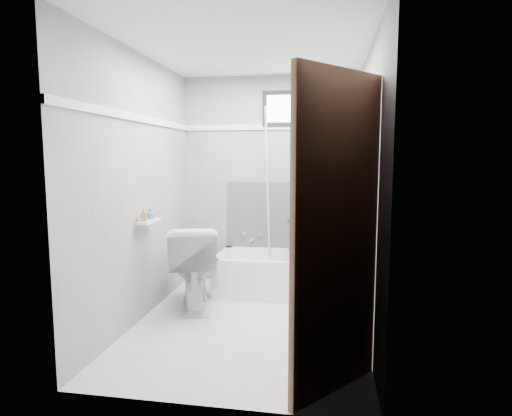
% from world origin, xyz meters
% --- Properties ---
extents(floor, '(2.60, 2.60, 0.00)m').
position_xyz_m(floor, '(0.00, 0.00, 0.00)').
color(floor, white).
rests_on(floor, ground).
extents(ceiling, '(2.60, 2.60, 0.00)m').
position_xyz_m(ceiling, '(0.00, 0.00, 2.40)').
color(ceiling, silver).
rests_on(ceiling, floor).
extents(wall_back, '(2.00, 0.02, 2.40)m').
position_xyz_m(wall_back, '(0.00, 1.30, 1.20)').
color(wall_back, slate).
rests_on(wall_back, floor).
extents(wall_front, '(2.00, 0.02, 2.40)m').
position_xyz_m(wall_front, '(0.00, -1.30, 1.20)').
color(wall_front, slate).
rests_on(wall_front, floor).
extents(wall_left, '(0.02, 2.60, 2.40)m').
position_xyz_m(wall_left, '(-1.00, 0.00, 1.20)').
color(wall_left, slate).
rests_on(wall_left, floor).
extents(wall_right, '(0.02, 2.60, 2.40)m').
position_xyz_m(wall_right, '(1.00, 0.00, 1.20)').
color(wall_right, slate).
rests_on(wall_right, floor).
extents(bathtub, '(1.50, 0.70, 0.42)m').
position_xyz_m(bathtub, '(0.23, 0.93, 0.21)').
color(bathtub, white).
rests_on(bathtub, floor).
extents(office_chair, '(0.69, 0.69, 1.00)m').
position_xyz_m(office_chair, '(0.55, 0.98, 0.62)').
color(office_chair, slate).
rests_on(office_chair, bathtub).
extents(toilet, '(0.68, 0.92, 0.81)m').
position_xyz_m(toilet, '(-0.62, 0.35, 0.41)').
color(toilet, white).
rests_on(toilet, floor).
extents(door, '(0.78, 0.78, 2.00)m').
position_xyz_m(door, '(0.98, -1.28, 1.00)').
color(door, brown).
rests_on(door, floor).
extents(window, '(0.66, 0.04, 0.40)m').
position_xyz_m(window, '(0.25, 1.29, 2.02)').
color(window, black).
rests_on(window, wall_back).
extents(backerboard, '(1.50, 0.02, 0.78)m').
position_xyz_m(backerboard, '(0.25, 1.29, 0.80)').
color(backerboard, '#4C4C4F').
rests_on(backerboard, wall_back).
extents(trim_back, '(2.00, 0.02, 0.06)m').
position_xyz_m(trim_back, '(0.00, 1.29, 1.82)').
color(trim_back, white).
rests_on(trim_back, wall_back).
extents(trim_left, '(0.02, 2.60, 0.06)m').
position_xyz_m(trim_left, '(-0.99, 0.00, 1.82)').
color(trim_left, white).
rests_on(trim_left, wall_left).
extents(pole, '(0.02, 0.41, 1.92)m').
position_xyz_m(pole, '(0.01, 1.06, 1.05)').
color(pole, silver).
rests_on(pole, bathtub).
extents(shelf, '(0.10, 0.32, 0.02)m').
position_xyz_m(shelf, '(-0.93, 0.01, 0.90)').
color(shelf, white).
rests_on(shelf, wall_left).
extents(soap_bottle_a, '(0.07, 0.07, 0.12)m').
position_xyz_m(soap_bottle_a, '(-0.94, -0.07, 0.97)').
color(soap_bottle_a, olive).
rests_on(soap_bottle_a, shelf).
extents(soap_bottle_b, '(0.11, 0.11, 0.10)m').
position_xyz_m(soap_bottle_b, '(-0.94, 0.07, 0.96)').
color(soap_bottle_b, '#476C83').
rests_on(soap_bottle_b, shelf).
extents(faucet, '(0.26, 0.10, 0.16)m').
position_xyz_m(faucet, '(-0.20, 1.27, 0.55)').
color(faucet, silver).
rests_on(faucet, wall_back).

